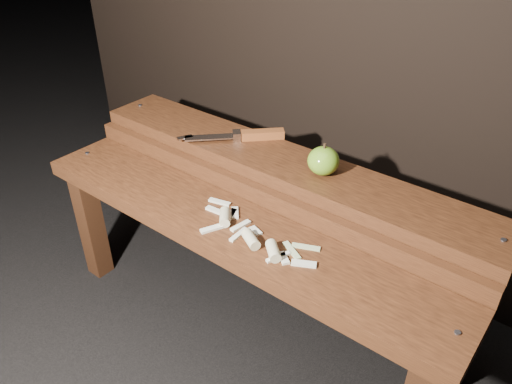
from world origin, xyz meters
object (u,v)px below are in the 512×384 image
Objects in this scene: apple at (323,161)px; knife at (249,135)px; bench_rear_tier at (280,186)px; bench_front_tier at (226,245)px.

apple is 0.36× the size of knife.
knife reaches higher than bench_rear_tier.
knife is (-0.14, 0.04, 0.10)m from bench_rear_tier.
apple is 0.27m from knife.
knife is (-0.14, 0.26, 0.16)m from bench_front_tier.
apple is at bearing 1.98° from bench_rear_tier.
knife reaches higher than bench_front_tier.
bench_front_tier is 0.23m from bench_rear_tier.
apple is at bearing -6.85° from knife.
bench_rear_tier is 14.38× the size of apple.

